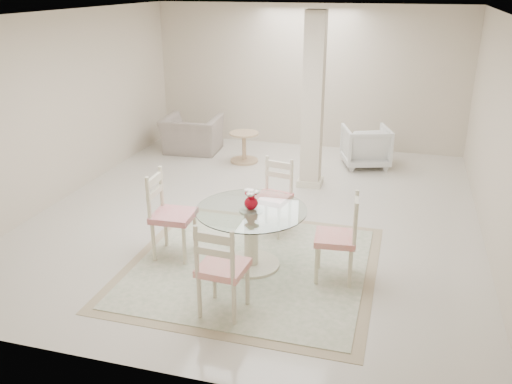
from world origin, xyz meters
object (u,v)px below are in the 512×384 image
(dining_table, at_px, (251,238))
(dining_chair_west, at_px, (167,208))
(recliner_taupe, at_px, (192,135))
(column, at_px, (313,102))
(dining_chair_east, at_px, (342,232))
(side_table, at_px, (244,148))
(dining_chair_north, at_px, (275,191))
(dining_chair_south, at_px, (220,263))
(red_vase, at_px, (251,200))
(armchair_white, at_px, (366,146))

(dining_table, relative_size, dining_chair_west, 1.08)
(dining_chair_west, xyz_separation_m, recliner_taupe, (-1.31, 4.00, -0.27))
(column, relative_size, dining_chair_east, 2.47)
(recliner_taupe, bearing_deg, column, 151.39)
(dining_chair_west, xyz_separation_m, side_table, (-0.18, 3.68, -0.36))
(dining_chair_north, relative_size, side_table, 1.95)
(dining_chair_west, bearing_deg, dining_chair_south, -137.92)
(dining_table, bearing_deg, dining_chair_south, -90.69)
(dining_chair_north, relative_size, recliner_taupe, 1.02)
(dining_table, bearing_deg, dining_chair_north, 88.81)
(red_vase, xyz_separation_m, side_table, (-1.20, 3.68, -0.58))
(column, height_order, armchair_white, column)
(dining_chair_south, distance_m, armchair_white, 5.16)
(recliner_taupe, bearing_deg, dining_chair_east, 126.24)
(dining_table, height_order, side_table, dining_table)
(dining_chair_east, relative_size, recliner_taupe, 1.05)
(column, bearing_deg, dining_chair_south, -92.66)
(dining_table, height_order, armchair_white, dining_table)
(column, height_order, dining_chair_west, column)
(dining_chair_west, bearing_deg, recliner_taupe, 15.63)
(dining_table, bearing_deg, dining_chair_east, -0.04)
(dining_chair_east, bearing_deg, dining_chair_west, -95.43)
(dining_table, distance_m, dining_chair_east, 1.04)
(dining_chair_west, distance_m, recliner_taupe, 4.22)
(dining_chair_north, bearing_deg, dining_chair_south, -79.43)
(dining_chair_east, height_order, dining_chair_west, dining_chair_west)
(red_vase, height_order, armchair_white, red_vase)
(dining_chair_south, xyz_separation_m, side_table, (-1.19, 4.70, -0.33))
(dining_chair_north, xyz_separation_m, armchair_white, (0.91, 3.03, -0.20))
(red_vase, bearing_deg, dining_chair_west, 179.76)
(dining_chair_north, height_order, dining_chair_south, dining_chair_south)
(armchair_white, xyz_separation_m, side_table, (-2.13, -0.37, -0.10))
(dining_chair_north, bearing_deg, armchair_white, 84.87)
(column, height_order, dining_chair_north, column)
(column, height_order, dining_chair_east, column)
(dining_chair_east, height_order, dining_chair_north, dining_chair_east)
(dining_table, xyz_separation_m, side_table, (-1.20, 3.68, -0.11))
(dining_chair_east, xyz_separation_m, armchair_white, (-0.09, 4.05, -0.22))
(dining_table, relative_size, armchair_white, 1.59)
(recliner_taupe, relative_size, side_table, 1.91)
(dining_chair_west, bearing_deg, dining_chair_east, -92.70)
(side_table, bearing_deg, column, -31.53)
(column, relative_size, side_table, 4.93)
(dining_chair_south, xyz_separation_m, recliner_taupe, (-2.33, 5.02, -0.24))
(column, xyz_separation_m, dining_chair_north, (-0.15, -1.82, -0.79))
(column, height_order, dining_chair_south, column)
(dining_chair_north, distance_m, side_table, 2.95)
(column, distance_m, recliner_taupe, 2.94)
(dining_chair_south, bearing_deg, recliner_taupe, -61.24)
(dining_chair_north, xyz_separation_m, side_table, (-1.22, 2.66, -0.31))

